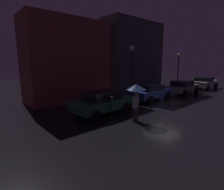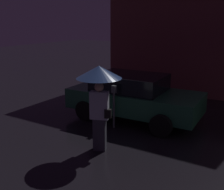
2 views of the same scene
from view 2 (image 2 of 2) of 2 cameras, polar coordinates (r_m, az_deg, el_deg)
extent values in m
cube|color=brown|center=(13.57, 16.48, 15.50)|extent=(7.03, 3.00, 6.81)
cube|color=#1E5638|center=(9.13, 4.54, -1.02)|extent=(4.28, 1.99, 0.64)
cube|color=black|center=(9.07, 3.67, 2.62)|extent=(2.25, 1.69, 0.51)
cylinder|color=black|center=(9.58, 14.01, -2.67)|extent=(0.64, 0.22, 0.64)
cylinder|color=black|center=(7.94, 9.91, -6.17)|extent=(0.64, 0.22, 0.64)
cylinder|color=black|center=(10.60, 0.48, -0.49)|extent=(0.64, 0.22, 0.64)
cylinder|color=black|center=(9.15, -5.47, -3.12)|extent=(0.64, 0.22, 0.64)
cube|color=#383842|center=(7.04, -2.52, -7.97)|extent=(0.36, 0.30, 0.82)
cube|color=#B2B7C6|center=(6.78, -2.59, -2.09)|extent=(0.49, 0.35, 0.69)
sphere|color=tan|center=(6.66, -2.64, 1.64)|extent=(0.22, 0.22, 0.22)
cylinder|color=black|center=(6.71, -2.62, 0.06)|extent=(0.02, 0.02, 0.80)
cone|color=navy|center=(6.59, -2.68, 4.69)|extent=(1.08, 1.08, 0.30)
cube|color=black|center=(6.71, -0.84, -3.82)|extent=(0.18, 0.15, 0.22)
cylinder|color=#4C5154|center=(8.40, 0.38, -3.15)|extent=(0.06, 0.06, 1.08)
cube|color=#4C5154|center=(8.22, 0.39, 1.16)|extent=(0.12, 0.10, 0.22)
camera|label=1|loc=(10.94, -63.92, 7.66)|focal=28.00mm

